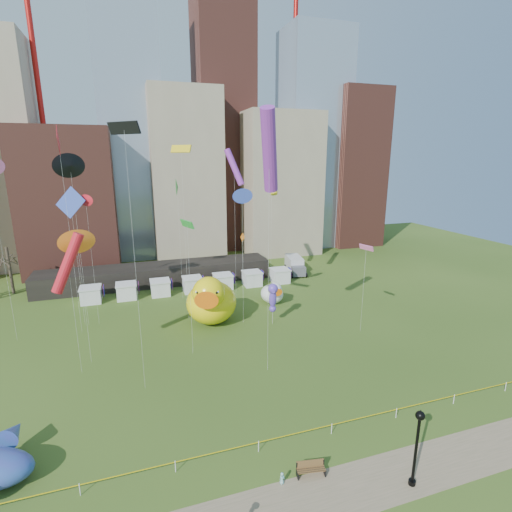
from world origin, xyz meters
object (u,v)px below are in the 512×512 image
object	(u,v)px
lamppost	(417,440)
box_truck	(295,265)
small_duck	(273,293)
seahorse_purple	(273,296)
big_duck	(211,300)
park_bench	(311,468)
seahorse_green	(212,289)
toddler	(282,478)

from	to	relation	value
lamppost	box_truck	xyz separation A→B (m)	(12.10, 46.43, -1.98)
small_duck	seahorse_purple	bearing A→B (deg)	-109.31
small_duck	seahorse_purple	xyz separation A→B (m)	(-2.54, -6.81, 2.30)
seahorse_purple	box_truck	bearing A→B (deg)	76.63
big_duck	small_duck	size ratio (longest dim) A/B	2.17
seahorse_purple	big_duck	bearing A→B (deg)	177.11
lamppost	park_bench	bearing A→B (deg)	154.63
big_duck	lamppost	bearing A→B (deg)	-57.41
big_duck	seahorse_green	world-z (taller)	big_duck
box_truck	toddler	distance (m)	48.14
big_duck	seahorse_purple	size ratio (longest dim) A/B	1.77
big_duck	box_truck	xyz separation A→B (m)	(19.37, 17.26, -1.63)
small_duck	lamppost	xyz separation A→B (m)	(-2.71, -33.22, 1.90)
box_truck	seahorse_purple	bearing A→B (deg)	-110.52
big_duck	lamppost	distance (m)	30.06
seahorse_green	box_truck	bearing A→B (deg)	21.10
park_bench	big_duck	bearing A→B (deg)	102.79
seahorse_purple	park_bench	size ratio (longest dim) A/B	2.70
seahorse_purple	park_bench	bearing A→B (deg)	-87.21
small_duck	seahorse_green	xyz separation A→B (m)	(-9.52, -2.44, 2.44)
small_duck	box_truck	size ratio (longest dim) A/B	0.62
small_duck	toddler	world-z (taller)	small_duck
park_bench	toddler	bearing A→B (deg)	-167.50
small_duck	seahorse_green	world-z (taller)	seahorse_green
lamppost	toddler	bearing A→B (deg)	161.31
seahorse_purple	lamppost	world-z (taller)	lamppost
box_truck	toddler	xyz separation A→B (m)	(-20.20, -43.68, -1.05)
park_bench	toddler	size ratio (longest dim) A/B	2.39
seahorse_green	toddler	size ratio (longest dim) A/B	6.68
small_duck	box_truck	xyz separation A→B (m)	(9.39, 13.20, -0.09)
toddler	park_bench	bearing A→B (deg)	-14.05
seahorse_purple	park_bench	distance (m)	24.59
lamppost	seahorse_purple	bearing A→B (deg)	89.63
lamppost	box_truck	size ratio (longest dim) A/B	0.79
lamppost	seahorse_green	bearing A→B (deg)	102.48
park_bench	seahorse_green	bearing A→B (deg)	101.69
small_duck	park_bench	bearing A→B (deg)	-104.83
big_duck	lamppost	world-z (taller)	big_duck
seahorse_green	park_bench	bearing A→B (deg)	-106.80
lamppost	toddler	distance (m)	9.08
seahorse_purple	lamppost	size ratio (longest dim) A/B	0.96
big_duck	seahorse_purple	xyz separation A→B (m)	(7.44, -2.75, 0.75)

